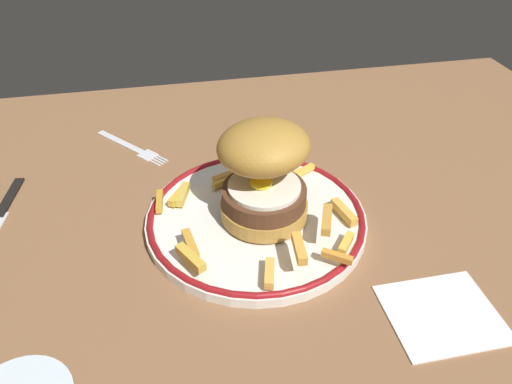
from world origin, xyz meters
TOP-DOWN VIEW (x-y plane):
  - ground_plane at (0.00, 0.00)cm, footprint 112.10×80.08cm
  - dinner_plate at (-2.54, -1.80)cm, footprint 26.17×26.17cm
  - burger at (-1.62, -1.57)cm, footprint 14.77×14.83cm
  - fries_pile at (-2.45, -2.20)cm, footprint 22.57×23.75cm
  - fork at (-17.19, 18.41)cm, footprint 10.44×11.82cm
  - napkin at (12.48, -18.87)cm, footprint 10.72×9.21cm

SIDE VIEW (x-z plane):
  - ground_plane at x=0.00cm, z-range -4.00..0.00cm
  - fork at x=-17.19cm, z-range 0.00..0.36cm
  - napkin at x=12.48cm, z-range 0.00..0.40cm
  - dinner_plate at x=-2.54cm, z-range 0.04..1.64cm
  - fries_pile at x=-2.45cm, z-range 1.08..4.07cm
  - burger at x=-1.62cm, z-range 1.60..13.17cm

